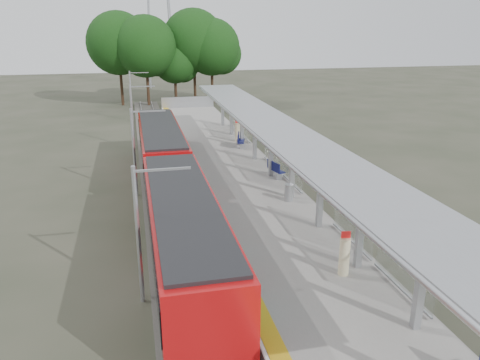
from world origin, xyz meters
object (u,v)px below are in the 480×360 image
object	(u,v)px
train	(170,180)
info_pillar_far	(237,132)
info_pillar_near	(344,256)
litter_bin	(289,193)
bench_mid	(275,169)
bench_far	(240,140)

from	to	relation	value
train	info_pillar_far	world-z (taller)	train
info_pillar_near	litter_bin	distance (m)	7.97
litter_bin	bench_mid	bearing A→B (deg)	83.33
train	bench_mid	xyz separation A→B (m)	(6.69, 2.40, -0.52)
train	info_pillar_near	world-z (taller)	train
bench_mid	litter_bin	size ratio (longest dim) A/B	1.63
info_pillar_near	info_pillar_far	distance (m)	21.78
train	info_pillar_far	bearing A→B (deg)	61.88
info_pillar_far	train	bearing A→B (deg)	-139.91
info_pillar_near	litter_bin	world-z (taller)	info_pillar_near
train	bench_far	world-z (taller)	train
bench_mid	litter_bin	xyz separation A→B (m)	(-0.49, -4.15, -0.06)
bench_mid	litter_bin	distance (m)	4.18
info_pillar_near	litter_bin	size ratio (longest dim) A/B	1.91
train	bench_mid	world-z (taller)	train
bench_mid	info_pillar_near	distance (m)	12.15
bench_far	info_pillar_far	bearing A→B (deg)	99.07
bench_mid	train	bearing A→B (deg)	-173.47
train	info_pillar_near	bearing A→B (deg)	-59.53
train	info_pillar_near	size ratio (longest dim) A/B	15.43
train	info_pillar_far	size ratio (longest dim) A/B	15.31
info_pillar_near	bench_far	bearing A→B (deg)	98.48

